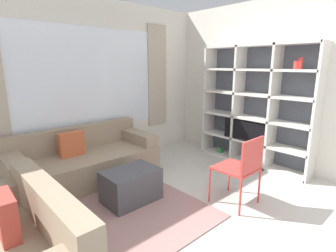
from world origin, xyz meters
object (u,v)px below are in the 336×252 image
Objects in this scene: couch_main at (84,162)px; ottoman at (131,186)px; shelving_unit at (256,107)px; folding_chair at (242,165)px.

ottoman is (0.15, -0.97, -0.08)m from couch_main.
shelving_unit is 2.31× the size of folding_chair.
couch_main is at bearing 98.64° from ottoman.
couch_main reaches higher than ottoman.
ottoman is 0.77× the size of folding_chair.
ottoman is at bearing -81.36° from couch_main.
couch_main is 2.23m from folding_chair.
folding_chair is (1.07, -1.95, 0.23)m from couch_main.
shelving_unit reaches higher than couch_main.
shelving_unit reaches higher than folding_chair.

